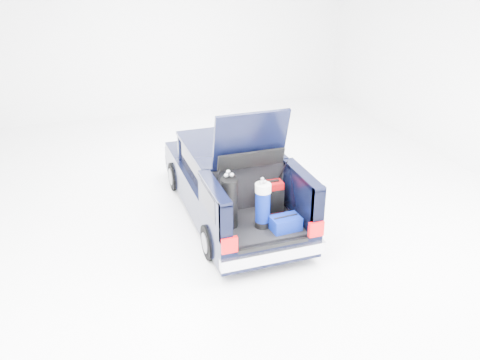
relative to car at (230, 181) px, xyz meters
name	(u,v)px	position (x,y,z in m)	size (l,w,h in m)	color
ground	(232,214)	(0.00, -0.11, -0.67)	(14.00, 14.00, 0.00)	white
car	(230,181)	(0.00, 0.00, 0.00)	(1.87, 4.65, 2.47)	black
red_suitcase	(272,197)	(0.38, -1.26, 0.21)	(0.37, 0.24, 0.59)	#7E0406
black_golf_bag	(229,202)	(-0.50, -1.53, 0.38)	(0.38, 0.42, 1.01)	black
blue_golf_bag	(263,205)	(0.02, -1.70, 0.33)	(0.30, 0.30, 0.89)	black
blue_duffel	(285,223)	(0.35, -1.92, 0.04)	(0.51, 0.35, 0.26)	#041264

